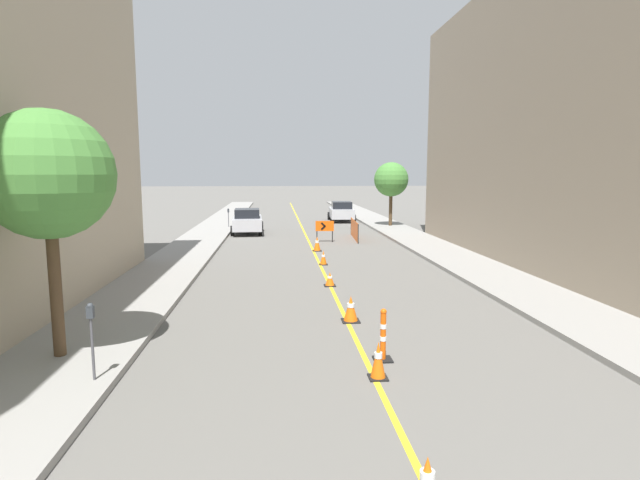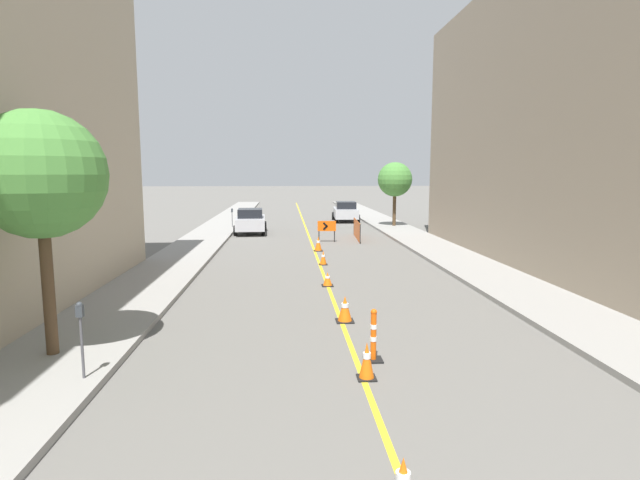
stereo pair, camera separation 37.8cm
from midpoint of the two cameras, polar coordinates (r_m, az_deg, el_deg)
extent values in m
cube|color=gold|center=(33.00, -1.14, 0.95)|extent=(0.12, 64.91, 0.01)
cube|color=gray|center=(33.26, -11.77, 0.97)|extent=(2.71, 64.91, 0.15)
cube|color=gray|center=(33.85, 9.30, 1.14)|extent=(2.71, 64.91, 0.15)
cube|color=gray|center=(21.38, 31.36, 12.28)|extent=(6.00, 25.94, 11.97)
cylinder|color=white|center=(6.44, 11.31, -24.93)|extent=(0.18, 0.18, 0.10)
cube|color=black|center=(9.83, 6.48, -15.39)|extent=(0.36, 0.36, 0.03)
cone|color=orange|center=(9.70, 6.51, -13.43)|extent=(0.29, 0.29, 0.69)
cylinder|color=white|center=(9.67, 6.52, -12.98)|extent=(0.15, 0.15, 0.11)
cube|color=black|center=(13.24, 3.68, -9.22)|extent=(0.46, 0.46, 0.03)
cone|color=orange|center=(13.15, 3.70, -7.79)|extent=(0.37, 0.37, 0.65)
cylinder|color=white|center=(13.13, 3.70, -7.46)|extent=(0.19, 0.19, 0.10)
cube|color=black|center=(17.23, 1.50, -5.23)|extent=(0.39, 0.39, 0.03)
cone|color=orange|center=(17.18, 1.50, -4.44)|extent=(0.32, 0.32, 0.45)
cylinder|color=white|center=(17.17, 1.50, -4.26)|extent=(0.16, 0.16, 0.07)
cube|color=black|center=(21.15, 0.88, -2.81)|extent=(0.35, 0.35, 0.03)
cone|color=orange|center=(21.10, 0.88, -2.00)|extent=(0.28, 0.28, 0.58)
cylinder|color=white|center=(21.08, 0.89, -1.81)|extent=(0.15, 0.15, 0.09)
cube|color=black|center=(24.86, 0.24, -1.23)|extent=(0.44, 0.44, 0.03)
cone|color=orange|center=(24.80, 0.24, -0.39)|extent=(0.35, 0.35, 0.71)
cylinder|color=white|center=(24.79, 0.24, -0.19)|extent=(0.18, 0.18, 0.11)
cube|color=black|center=(10.70, 7.13, -13.43)|extent=(0.38, 0.38, 0.04)
cylinder|color=#EF560C|center=(10.53, 7.17, -10.89)|extent=(0.12, 0.12, 0.96)
cylinder|color=white|center=(10.54, 7.17, -11.13)|extent=(0.13, 0.13, 0.10)
cylinder|color=white|center=(10.46, 7.19, -9.78)|extent=(0.13, 0.13, 0.10)
sphere|color=#EF560C|center=(10.38, 7.22, -8.17)|extent=(0.13, 0.13, 0.13)
cube|color=#EF560C|center=(27.94, 1.17, 1.61)|extent=(1.03, 0.11, 0.57)
cube|color=black|center=(27.89, 1.02, 1.76)|extent=(0.29, 0.03, 0.28)
cube|color=black|center=(27.90, 1.01, 1.44)|extent=(0.29, 0.03, 0.28)
cylinder|color=black|center=(27.98, 0.27, 0.39)|extent=(0.06, 0.06, 0.63)
cylinder|color=black|center=(28.06, 2.05, 0.40)|extent=(0.06, 0.06, 0.63)
cube|color=#EF560C|center=(29.46, 4.60, 1.17)|extent=(0.26, 4.15, 1.08)
cylinder|color=#262626|center=(27.40, 5.01, 0.68)|extent=(0.05, 0.05, 1.08)
cylinder|color=#262626|center=(31.51, 4.25, 1.60)|extent=(0.05, 0.05, 1.08)
cube|color=#B7B7BC|center=(32.48, -7.60, 1.98)|extent=(1.99, 4.38, 0.72)
cube|color=black|center=(32.21, -7.65, 3.07)|extent=(1.61, 2.00, 0.55)
cylinder|color=black|center=(33.90, -8.90, 1.58)|extent=(0.25, 0.65, 0.64)
cylinder|color=black|center=(33.80, -6.01, 1.61)|extent=(0.25, 0.65, 0.64)
cylinder|color=black|center=(31.26, -9.31, 1.06)|extent=(0.25, 0.65, 0.64)
cylinder|color=black|center=(31.15, -6.17, 1.10)|extent=(0.25, 0.65, 0.64)
cube|color=#B7B7BC|center=(40.28, 3.20, 3.12)|extent=(2.01, 4.38, 0.72)
cube|color=black|center=(40.02, 3.24, 4.01)|extent=(1.63, 2.01, 0.55)
cylinder|color=black|center=(41.53, 1.79, 2.77)|extent=(0.25, 0.65, 0.64)
cylinder|color=black|center=(41.74, 4.13, 2.78)|extent=(0.25, 0.65, 0.64)
cylinder|color=black|center=(38.89, 2.19, 2.44)|extent=(0.25, 0.65, 0.64)
cylinder|color=black|center=(39.11, 4.68, 2.45)|extent=(0.25, 0.65, 0.64)
cylinder|color=#4C4C51|center=(10.10, -24.56, -11.13)|extent=(0.05, 0.05, 1.15)
cube|color=#33383D|center=(9.91, -24.78, -7.38)|extent=(0.12, 0.10, 0.22)
sphere|color=#33383D|center=(9.88, -24.82, -6.76)|extent=(0.11, 0.11, 0.11)
cylinder|color=#4C4C51|center=(35.20, -9.70, 2.33)|extent=(0.05, 0.05, 1.01)
cube|color=#33383D|center=(35.14, -9.73, 3.33)|extent=(0.12, 0.10, 0.22)
sphere|color=#33383D|center=(35.14, -9.73, 3.51)|extent=(0.11, 0.11, 0.11)
cylinder|color=#4C3823|center=(11.52, -27.80, -4.99)|extent=(0.24, 0.24, 2.72)
sphere|color=#478438|center=(11.28, -28.53, 6.60)|extent=(2.55, 2.55, 2.55)
cylinder|color=#4C3823|center=(35.78, 8.79, 3.52)|extent=(0.24, 0.24, 2.36)
sphere|color=#478438|center=(35.69, 8.86, 6.86)|extent=(2.41, 2.41, 2.41)
camera|label=1|loc=(0.19, -89.50, 0.07)|focal=28.00mm
camera|label=2|loc=(0.19, 90.50, -0.07)|focal=28.00mm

